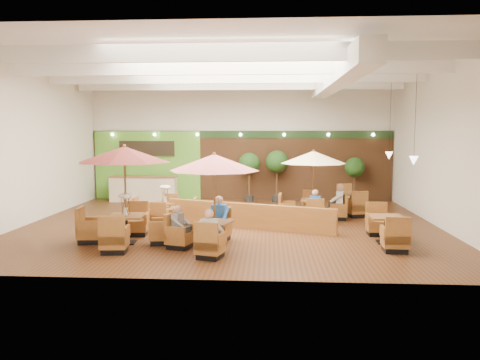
# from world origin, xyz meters

# --- Properties ---
(room) EXTENTS (14.04, 14.00, 5.52)m
(room) POSITION_xyz_m (0.25, 1.22, 3.63)
(room) COLOR #381E0F
(room) RESTS_ON ground
(service_counter) EXTENTS (3.00, 0.75, 1.18)m
(service_counter) POSITION_xyz_m (-4.40, 5.10, 0.58)
(service_counter) COLOR beige
(service_counter) RESTS_ON ground
(booth_divider) EXTENTS (5.68, 2.13, 0.82)m
(booth_divider) POSITION_xyz_m (0.61, -0.51, 0.41)
(booth_divider) COLOR brown
(booth_divider) RESTS_ON ground
(table_0) EXTENTS (2.83, 2.83, 2.84)m
(table_0) POSITION_xyz_m (-2.76, -2.85, 1.91)
(table_0) COLOR brown
(table_0) RESTS_ON ground
(table_1) EXTENTS (2.59, 2.72, 2.65)m
(table_1) POSITION_xyz_m (-0.23, -3.30, 1.91)
(table_1) COLOR brown
(table_1) RESTS_ON ground
(table_2) EXTENTS (2.53, 2.53, 2.55)m
(table_2) POSITION_xyz_m (2.91, 1.19, 1.74)
(table_2) COLOR brown
(table_2) RESTS_ON ground
(table_3) EXTENTS (2.25, 2.25, 1.45)m
(table_3) POSITION_xyz_m (-2.38, 0.56, 0.41)
(table_3) COLOR brown
(table_3) RESTS_ON ground
(table_4) EXTENTS (0.92, 2.66, 1.00)m
(table_4) POSITION_xyz_m (4.68, -2.34, 0.38)
(table_4) COLOR brown
(table_4) RESTS_ON ground
(table_5) EXTENTS (1.12, 2.82, 1.00)m
(table_5) POSITION_xyz_m (4.58, 2.76, 0.38)
(table_5) COLOR brown
(table_5) RESTS_ON ground
(topiary_0) EXTENTS (0.96, 0.96, 2.24)m
(topiary_0) POSITION_xyz_m (0.42, 5.30, 1.67)
(topiary_0) COLOR black
(topiary_0) RESTS_ON ground
(topiary_1) EXTENTS (1.01, 1.01, 2.34)m
(topiary_1) POSITION_xyz_m (1.67, 5.30, 1.74)
(topiary_1) COLOR black
(topiary_1) RESTS_ON ground
(topiary_2) EXTENTS (0.88, 0.88, 2.05)m
(topiary_2) POSITION_xyz_m (5.14, 5.30, 1.52)
(topiary_2) COLOR black
(topiary_2) RESTS_ON ground
(diner_0) EXTENTS (0.44, 0.39, 0.81)m
(diner_0) POSITION_xyz_m (-0.16, -4.27, 0.76)
(diner_0) COLOR silver
(diner_0) RESTS_ON ground
(diner_1) EXTENTS (0.46, 0.40, 0.86)m
(diner_1) POSITION_xyz_m (-0.16, -2.34, 0.78)
(diner_1) COLOR #2A61B6
(diner_1) RESTS_ON ground
(diner_2) EXTENTS (0.37, 0.40, 0.73)m
(diner_2) POSITION_xyz_m (-1.13, -3.30, 0.73)
(diner_2) COLOR gray
(diner_2) RESTS_ON ground
(diner_3) EXTENTS (0.41, 0.36, 0.76)m
(diner_3) POSITION_xyz_m (2.91, 0.26, 0.74)
(diner_3) COLOR #2A61B6
(diner_3) RESTS_ON ground
(diner_4) EXTENTS (0.41, 0.47, 0.86)m
(diner_4) POSITION_xyz_m (3.85, 1.19, 0.78)
(diner_4) COLOR silver
(diner_4) RESTS_ON ground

